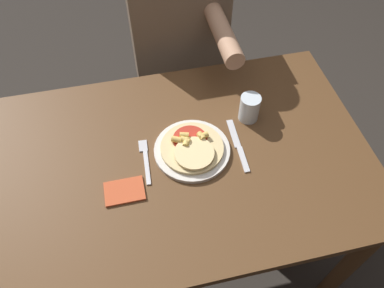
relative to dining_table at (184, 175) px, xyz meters
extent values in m
plane|color=#2D2823|center=(0.00, 0.00, -0.65)|extent=(8.00, 8.00, 0.00)
cube|color=brown|center=(0.00, 0.00, 0.10)|extent=(1.23, 0.82, 0.03)
cylinder|color=brown|center=(0.55, -0.35, -0.28)|extent=(0.06, 0.06, 0.73)
cylinder|color=brown|center=(-0.55, 0.35, -0.28)|extent=(0.06, 0.06, 0.73)
cylinder|color=brown|center=(0.55, 0.35, -0.28)|extent=(0.06, 0.06, 0.73)
cylinder|color=silver|center=(0.03, 0.02, 0.12)|extent=(0.25, 0.25, 0.01)
cylinder|color=#E0C689|center=(0.03, 0.02, 0.13)|extent=(0.21, 0.21, 0.01)
cylinder|color=#B22D1E|center=(0.03, 0.05, 0.14)|extent=(0.11, 0.11, 0.00)
cylinder|color=beige|center=(0.03, -0.02, 0.15)|extent=(0.13, 0.13, 0.01)
cylinder|color=#E5BC5B|center=(0.07, 0.04, 0.15)|extent=(0.04, 0.03, 0.02)
cylinder|color=#E5BC5B|center=(0.01, 0.03, 0.15)|extent=(0.03, 0.04, 0.02)
cylinder|color=#E5BC5B|center=(0.07, 0.04, 0.15)|extent=(0.03, 0.03, 0.02)
cylinder|color=#E5BC5B|center=(0.01, 0.04, 0.15)|extent=(0.04, 0.04, 0.02)
cylinder|color=#E5BC5B|center=(-0.01, 0.04, 0.15)|extent=(0.04, 0.03, 0.02)
cylinder|color=#E5BC5B|center=(0.01, 0.06, 0.15)|extent=(0.03, 0.03, 0.02)
cube|color=silver|center=(-0.12, -0.02, 0.12)|extent=(0.02, 0.13, 0.00)
cube|color=silver|center=(-0.12, 0.07, 0.12)|extent=(0.03, 0.05, 0.00)
cube|color=silver|center=(0.19, -0.05, 0.12)|extent=(0.02, 0.10, 0.00)
cube|color=silver|center=(0.19, 0.06, 0.12)|extent=(0.03, 0.12, 0.00)
cylinder|color=silver|center=(0.26, 0.12, 0.16)|extent=(0.07, 0.07, 0.10)
cube|color=#C6512D|center=(-0.20, -0.09, 0.12)|extent=(0.12, 0.08, 0.01)
cylinder|color=#2D2D38|center=(0.02, 0.63, -0.39)|extent=(0.11, 0.11, 0.51)
cylinder|color=#2D2D38|center=(0.20, 0.63, -0.39)|extent=(0.11, 0.11, 0.51)
cube|color=#75604C|center=(0.11, 0.63, 0.14)|extent=(0.39, 0.22, 0.56)
cylinder|color=tan|center=(0.23, 0.37, 0.28)|extent=(0.07, 0.30, 0.07)
camera|label=1|loc=(-0.13, -0.69, 1.11)|focal=35.00mm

